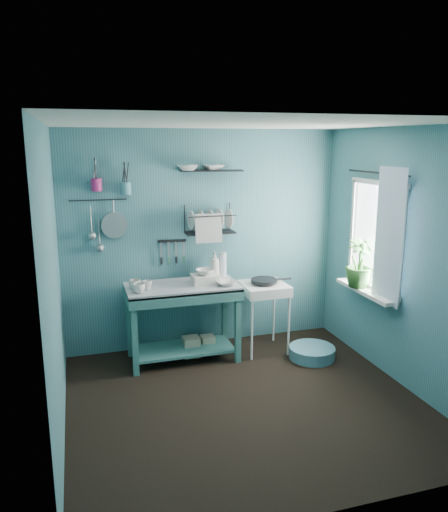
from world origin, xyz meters
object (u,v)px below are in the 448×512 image
object	(u,v)px
water_bottle	(223,264)
hotplate_stand	(263,317)
mug_left	(139,288)
floor_basin	(312,352)
potted_plant	(359,263)
wash_tub	(205,279)
frying_pan	(264,281)
dish_rack	(210,219)
utensil_cup_magenta	(96,185)
colander	(114,225)
storage_tin_large	(191,347)
utensil_cup_teal	(126,188)
storage_tin_small	(208,344)
work_counter	(183,322)
soap_bottle	(215,264)
mug_mid	(147,285)
mug_right	(135,284)

from	to	relation	value
water_bottle	hotplate_stand	size ratio (longest dim) A/B	0.35
mug_left	water_bottle	bearing A→B (deg)	20.81
floor_basin	potted_plant	bearing A→B (deg)	-17.03
wash_tub	frying_pan	size ratio (longest dim) A/B	0.93
dish_rack	floor_basin	bearing A→B (deg)	-43.30
floor_basin	utensil_cup_magenta	bearing A→B (deg)	161.79
colander	storage_tin_large	xyz separation A→B (m)	(0.76, -0.31, -1.37)
dish_rack	utensil_cup_teal	size ratio (longest dim) A/B	4.23
dish_rack	water_bottle	bearing A→B (deg)	-32.54
mug_left	wash_tub	distance (m)	0.74
colander	potted_plant	world-z (taller)	colander
mug_left	utensil_cup_magenta	bearing A→B (deg)	124.98
storage_tin_small	utensil_cup_teal	bearing A→B (deg)	163.29
work_counter	utensil_cup_magenta	size ratio (longest dim) A/B	9.27
hotplate_stand	colander	world-z (taller)	colander
hotplate_stand	soap_bottle	bearing A→B (deg)	152.89
mug_mid	frying_pan	bearing A→B (deg)	1.65
mug_left	floor_basin	bearing A→B (deg)	-7.25
wash_tub	dish_rack	xyz separation A→B (m)	(0.14, 0.30, 0.61)
potted_plant	work_counter	bearing A→B (deg)	163.71
frying_pan	colander	distance (m)	1.76
water_bottle	colander	distance (m)	1.28
hotplate_stand	potted_plant	size ratio (longest dim) A/B	1.52
frying_pan	storage_tin_small	size ratio (longest dim) A/B	1.50
frying_pan	storage_tin_large	xyz separation A→B (m)	(-0.84, 0.07, -0.72)
utensil_cup_magenta	floor_basin	world-z (taller)	utensil_cup_magenta
water_bottle	colander	xyz separation A→B (m)	(-1.18, 0.14, 0.48)
wash_tub	storage_tin_small	world-z (taller)	wash_tub
work_counter	colander	world-z (taller)	colander
mug_mid	storage_tin_small	xyz separation A→B (m)	(0.68, 0.14, -0.80)
soap_bottle	water_bottle	distance (m)	0.10
mug_left	dish_rack	distance (m)	1.15
mug_mid	dish_rack	bearing A→B (deg)	23.60
storage_tin_small	mug_right	bearing A→B (deg)	-174.29
frying_pan	mug_mid	bearing A→B (deg)	-178.35
mug_right	wash_tub	world-z (taller)	wash_tub
work_counter	mug_left	distance (m)	0.69
hotplate_stand	storage_tin_small	distance (m)	0.71
soap_bottle	dish_rack	bearing A→B (deg)	111.24
utensil_cup_magenta	dish_rack	bearing A→B (deg)	-2.37
mug_right	storage_tin_large	bearing A→B (deg)	4.76
wash_tub	storage_tin_large	distance (m)	0.81
potted_plant	floor_basin	size ratio (longest dim) A/B	1.03
soap_bottle	storage_tin_small	size ratio (longest dim) A/B	1.49
dish_rack	colander	bearing A→B (deg)	166.62
work_counter	mug_right	world-z (taller)	mug_right
mug_left	utensil_cup_magenta	xyz separation A→B (m)	(-0.34, 0.49, 1.02)
work_counter	mug_left	size ratio (longest dim) A/B	9.80
hotplate_stand	frying_pan	xyz separation A→B (m)	(0.00, 0.00, 0.43)
storage_tin_small	floor_basin	world-z (taller)	storage_tin_small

